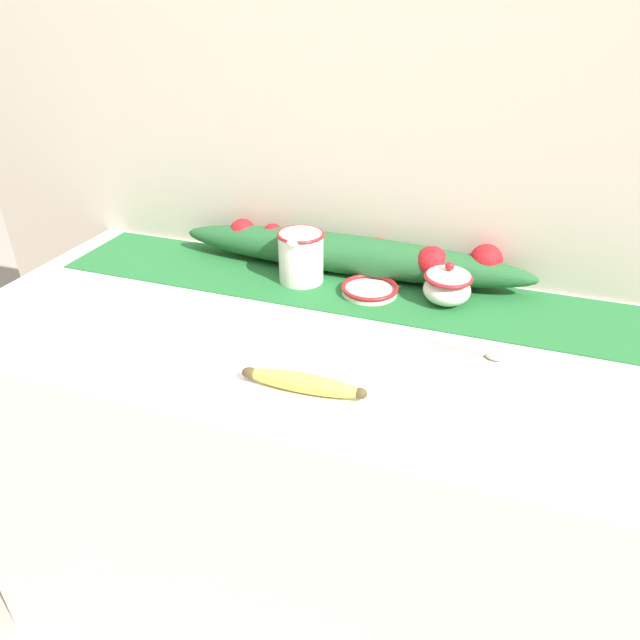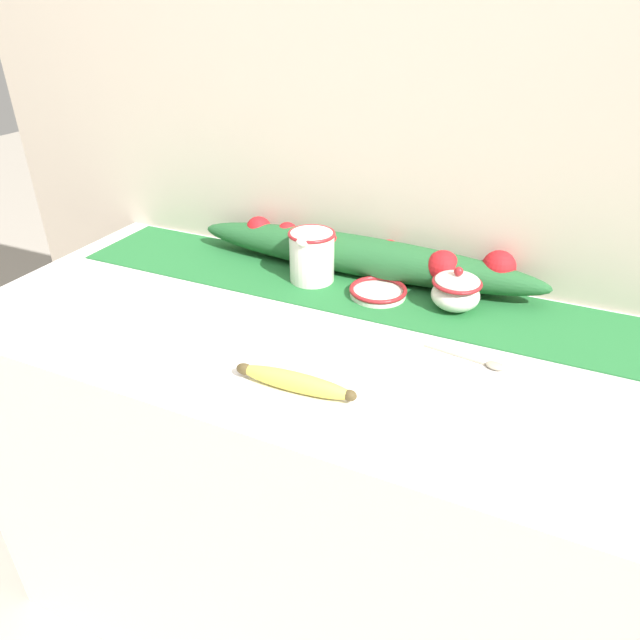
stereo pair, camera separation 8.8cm
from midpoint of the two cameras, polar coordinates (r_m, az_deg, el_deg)
ground_plane at (r=1.82m, az=0.88°, el=-26.30°), size 12.00×12.00×0.00m
countertop at (r=1.47m, az=1.02°, el=-16.37°), size 1.49×0.68×0.91m
back_wall at (r=1.38m, az=7.54°, el=16.53°), size 2.29×0.04×2.40m
table_runner at (r=1.34m, az=4.67°, el=3.24°), size 1.37×0.25×0.00m
cream_pitcher at (r=1.34m, az=1.10°, el=6.53°), size 0.11×0.13×0.12m
sugar_bowl at (r=1.27m, az=15.40°, el=2.78°), size 0.11×0.11×0.10m
small_dish at (r=1.30m, az=7.77°, el=2.80°), size 0.13×0.13×0.02m
banana at (r=0.99m, az=0.00°, el=-6.25°), size 0.23×0.04×0.04m
spoon at (r=1.12m, az=18.75°, el=-4.26°), size 0.16×0.04×0.01m
napkin_stack at (r=1.38m, az=-27.38°, el=1.12°), size 0.15×0.15×0.03m
poinsettia_garland at (r=1.38m, az=6.34°, el=6.43°), size 0.88×0.11×0.11m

